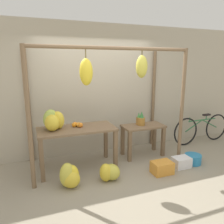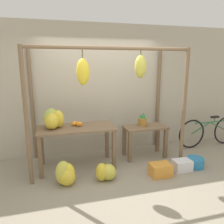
{
  "view_description": "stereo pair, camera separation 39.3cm",
  "coord_description": "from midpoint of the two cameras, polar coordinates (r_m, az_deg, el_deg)",
  "views": [
    {
      "loc": [
        -1.34,
        -3.23,
        1.97
      ],
      "look_at": [
        0.11,
        0.63,
        1.05
      ],
      "focal_mm": 35.0,
      "sensor_mm": 36.0,
      "label": 1
    },
    {
      "loc": [
        -0.96,
        -3.35,
        1.97
      ],
      "look_at": [
        0.11,
        0.63,
        1.05
      ],
      "focal_mm": 35.0,
      "sensor_mm": 36.0,
      "label": 2
    }
  ],
  "objects": [
    {
      "name": "banana_pile_on_table",
      "position": [
        4.1,
        -12.52,
        -1.91
      ],
      "size": [
        0.46,
        0.47,
        0.37
      ],
      "color": "gold",
      "rests_on": "display_table_main"
    },
    {
      "name": "shop_wall_back",
      "position": [
        4.82,
        -1.12,
        5.77
      ],
      "size": [
        8.0,
        0.08,
        2.8
      ],
      "color": "#B2A893",
      "rests_on": "ground_plane"
    },
    {
      "name": "fruit_crate_white",
      "position": [
        4.17,
        15.29,
        -14.4
      ],
      "size": [
        0.37,
        0.27,
        0.22
      ],
      "color": "orange",
      "rests_on": "ground_plane"
    },
    {
      "name": "orange_pile",
      "position": [
        4.19,
        -6.25,
        -3.13
      ],
      "size": [
        0.2,
        0.2,
        0.09
      ],
      "color": "orange",
      "rests_on": "display_table_main"
    },
    {
      "name": "blue_bucket",
      "position": [
        4.7,
        23.21,
        -12.04
      ],
      "size": [
        0.33,
        0.33,
        0.18
      ],
      "color": "teal",
      "rests_on": "ground_plane"
    },
    {
      "name": "banana_pile_ground_left",
      "position": [
        3.8,
        -9.0,
        -15.82
      ],
      "size": [
        0.42,
        0.42,
        0.41
      ],
      "color": "yellow",
      "rests_on": "ground_plane"
    },
    {
      "name": "fruit_crate_purple",
      "position": [
        4.48,
        20.32,
        -12.96
      ],
      "size": [
        0.33,
        0.24,
        0.2
      ],
      "color": "silver",
      "rests_on": "ground_plane"
    },
    {
      "name": "display_table_side",
      "position": [
        4.73,
        10.96,
        -5.62
      ],
      "size": [
        0.89,
        0.46,
        0.68
      ],
      "color": "brown",
      "rests_on": "ground_plane"
    },
    {
      "name": "pineapple_cluster",
      "position": [
        4.66,
        10.37,
        -2.15
      ],
      "size": [
        0.17,
        0.18,
        0.3
      ],
      "color": "#A3702D",
      "rests_on": "display_table_side"
    },
    {
      "name": "banana_pile_ground_right",
      "position": [
        3.88,
        1.24,
        -15.45
      ],
      "size": [
        0.43,
        0.4,
        0.31
      ],
      "color": "gold",
      "rests_on": "ground_plane"
    },
    {
      "name": "parked_bicycle",
      "position": [
        5.88,
        25.85,
        -4.6
      ],
      "size": [
        1.7,
        0.1,
        0.73
      ],
      "color": "black",
      "rests_on": "ground_plane"
    },
    {
      "name": "stall_awning",
      "position": [
        3.95,
        1.76,
        6.19
      ],
      "size": [
        2.88,
        1.2,
        2.24
      ],
      "color": "brown",
      "rests_on": "ground_plane"
    },
    {
      "name": "display_table_main",
      "position": [
        4.17,
        -6.61,
        -5.71
      ],
      "size": [
        1.42,
        0.67,
        0.8
      ],
      "color": "brown",
      "rests_on": "ground_plane"
    },
    {
      "name": "ground_plane",
      "position": [
        4.01,
        3.85,
        -16.93
      ],
      "size": [
        20.0,
        20.0,
        0.0
      ],
      "primitive_type": "plane",
      "color": "gray"
    }
  ]
}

